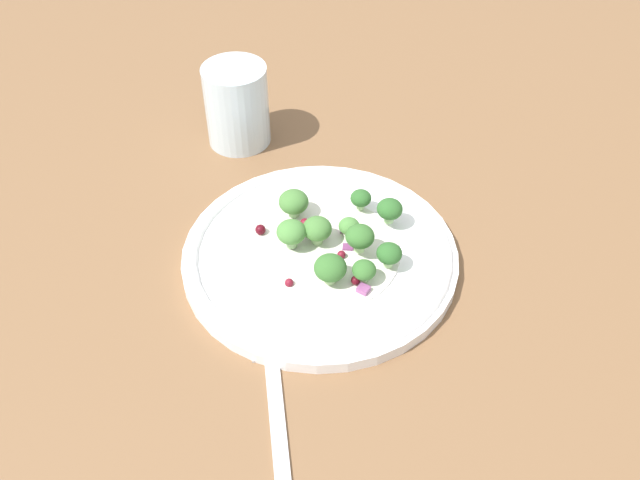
% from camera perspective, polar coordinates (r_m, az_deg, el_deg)
% --- Properties ---
extents(ground_plane, '(1.80, 1.80, 0.02)m').
position_cam_1_polar(ground_plane, '(0.65, -2.36, -3.48)').
color(ground_plane, brown).
extents(plate, '(0.26, 0.26, 0.02)m').
position_cam_1_polar(plate, '(0.65, 0.00, -1.16)').
color(plate, white).
rests_on(plate, ground_plane).
extents(dressing_pool, '(0.15, 0.15, 0.00)m').
position_cam_1_polar(dressing_pool, '(0.65, 0.00, -0.89)').
color(dressing_pool, white).
rests_on(dressing_pool, plate).
extents(broccoli_floret_0, '(0.03, 0.03, 0.03)m').
position_cam_1_polar(broccoli_floret_0, '(0.67, -2.08, 3.09)').
color(broccoli_floret_0, '#8EB77A').
rests_on(broccoli_floret_0, plate).
extents(broccoli_floret_1, '(0.02, 0.02, 0.02)m').
position_cam_1_polar(broccoli_floret_1, '(0.65, 2.39, 1.10)').
color(broccoli_floret_1, '#ADD18E').
rests_on(broccoli_floret_1, plate).
extents(broccoli_floret_2, '(0.02, 0.02, 0.02)m').
position_cam_1_polar(broccoli_floret_2, '(0.68, 3.36, 3.41)').
color(broccoli_floret_2, '#9EC684').
rests_on(broccoli_floret_2, plate).
extents(broccoli_floret_3, '(0.03, 0.03, 0.03)m').
position_cam_1_polar(broccoli_floret_3, '(0.64, -2.06, 0.61)').
color(broccoli_floret_3, '#8EB77A').
rests_on(broccoli_floret_3, plate).
extents(broccoli_floret_4, '(0.02, 0.02, 0.02)m').
position_cam_1_polar(broccoli_floret_4, '(0.66, 5.72, 2.50)').
color(broccoli_floret_4, '#8EB77A').
rests_on(broccoli_floret_4, plate).
extents(broccoli_floret_5, '(0.03, 0.03, 0.03)m').
position_cam_1_polar(broccoli_floret_5, '(0.61, 0.85, -2.34)').
color(broccoli_floret_5, '#ADD18E').
rests_on(broccoli_floret_5, plate).
extents(broccoli_floret_6, '(0.03, 0.03, 0.03)m').
position_cam_1_polar(broccoli_floret_6, '(0.63, 3.28, 0.25)').
color(broccoli_floret_6, '#ADD18E').
rests_on(broccoli_floret_6, plate).
extents(broccoli_floret_7, '(0.02, 0.02, 0.02)m').
position_cam_1_polar(broccoli_floret_7, '(0.62, 5.68, -1.16)').
color(broccoli_floret_7, '#ADD18E').
rests_on(broccoli_floret_7, plate).
extents(broccoli_floret_8, '(0.02, 0.02, 0.02)m').
position_cam_1_polar(broccoli_floret_8, '(0.61, 3.62, -2.50)').
color(broccoli_floret_8, '#9EC684').
rests_on(broccoli_floret_8, plate).
extents(broccoli_floret_9, '(0.03, 0.03, 0.03)m').
position_cam_1_polar(broccoli_floret_9, '(0.64, -0.23, 0.89)').
color(broccoli_floret_9, '#ADD18E').
rests_on(broccoli_floret_9, plate).
extents(cranberry_0, '(0.01, 0.01, 0.01)m').
position_cam_1_polar(cranberry_0, '(0.62, 2.93, -3.31)').
color(cranberry_0, '#4C0A14').
rests_on(cranberry_0, plate).
extents(cranberry_1, '(0.01, 0.01, 0.01)m').
position_cam_1_polar(cranberry_1, '(0.64, 1.76, -1.21)').
color(cranberry_1, maroon).
rests_on(cranberry_1, plate).
extents(cranberry_2, '(0.01, 0.01, 0.01)m').
position_cam_1_polar(cranberry_2, '(0.66, -4.89, 0.85)').
color(cranberry_2, '#4C0A14').
rests_on(cranberry_2, plate).
extents(cranberry_3, '(0.01, 0.01, 0.01)m').
position_cam_1_polar(cranberry_3, '(0.66, 0.15, 0.74)').
color(cranberry_3, '#4C0A14').
rests_on(cranberry_3, plate).
extents(cranberry_4, '(0.01, 0.01, 0.01)m').
position_cam_1_polar(cranberry_4, '(0.62, -2.31, -3.52)').
color(cranberry_4, maroon).
rests_on(cranberry_4, plate).
extents(cranberry_5, '(0.01, 0.01, 0.01)m').
position_cam_1_polar(cranberry_5, '(0.66, -1.25, 1.38)').
color(cranberry_5, maroon).
rests_on(cranberry_5, plate).
extents(onion_bit_0, '(0.01, 0.01, 0.01)m').
position_cam_1_polar(onion_bit_0, '(0.61, 3.57, -4.06)').
color(onion_bit_0, '#934C84').
rests_on(onion_bit_0, plate).
extents(onion_bit_1, '(0.01, 0.01, 0.00)m').
position_cam_1_polar(onion_bit_1, '(0.65, 2.29, -0.63)').
color(onion_bit_1, '#843D75').
rests_on(onion_bit_1, plate).
extents(onion_bit_2, '(0.01, 0.01, 0.01)m').
position_cam_1_polar(onion_bit_2, '(0.66, -0.72, 0.85)').
color(onion_bit_2, '#843D75').
rests_on(onion_bit_2, plate).
extents(onion_bit_3, '(0.01, 0.01, 0.00)m').
position_cam_1_polar(onion_bit_3, '(0.67, 2.29, 0.85)').
color(onion_bit_3, '#843D75').
rests_on(onion_bit_3, plate).
extents(fork, '(0.19, 0.05, 0.01)m').
position_cam_1_polar(fork, '(0.56, -4.03, -13.44)').
color(fork, silver).
rests_on(fork, ground_plane).
extents(water_glass, '(0.07, 0.07, 0.09)m').
position_cam_1_polar(water_glass, '(0.78, -6.81, 10.88)').
color(water_glass, silver).
rests_on(water_glass, ground_plane).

